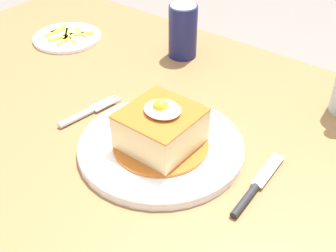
{
  "coord_description": "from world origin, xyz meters",
  "views": [
    {
      "loc": [
        0.45,
        -0.48,
        1.24
      ],
      "look_at": [
        0.08,
        -0.0,
        0.79
      ],
      "focal_mm": 47.28,
      "sensor_mm": 36.0,
      "label": 1
    }
  ],
  "objects_px": {
    "fork": "(85,113)",
    "side_plate_fries": "(67,37)",
    "soda_can": "(183,31)",
    "main_plate": "(161,146)",
    "knife": "(252,191)"
  },
  "relations": [
    {
      "from": "fork",
      "to": "side_plate_fries",
      "type": "xyz_separation_m",
      "value": [
        -0.28,
        0.2,
        -0.0
      ]
    },
    {
      "from": "fork",
      "to": "soda_can",
      "type": "bearing_deg",
      "value": 90.24
    },
    {
      "from": "main_plate",
      "to": "soda_can",
      "type": "distance_m",
      "value": 0.36
    },
    {
      "from": "soda_can",
      "to": "side_plate_fries",
      "type": "xyz_separation_m",
      "value": [
        -0.28,
        -0.11,
        -0.06
      ]
    },
    {
      "from": "main_plate",
      "to": "fork",
      "type": "relative_size",
      "value": 2.03
    },
    {
      "from": "fork",
      "to": "knife",
      "type": "relative_size",
      "value": 0.86
    },
    {
      "from": "knife",
      "to": "fork",
      "type": "bearing_deg",
      "value": -177.76
    },
    {
      "from": "side_plate_fries",
      "to": "soda_can",
      "type": "bearing_deg",
      "value": 21.46
    },
    {
      "from": "main_plate",
      "to": "side_plate_fries",
      "type": "xyz_separation_m",
      "value": [
        -0.46,
        0.19,
        -0.0
      ]
    },
    {
      "from": "fork",
      "to": "side_plate_fries",
      "type": "relative_size",
      "value": 0.83
    },
    {
      "from": "knife",
      "to": "soda_can",
      "type": "height_order",
      "value": "soda_can"
    },
    {
      "from": "main_plate",
      "to": "side_plate_fries",
      "type": "relative_size",
      "value": 1.69
    },
    {
      "from": "soda_can",
      "to": "fork",
      "type": "bearing_deg",
      "value": -89.76
    },
    {
      "from": "soda_can",
      "to": "side_plate_fries",
      "type": "height_order",
      "value": "soda_can"
    },
    {
      "from": "knife",
      "to": "side_plate_fries",
      "type": "distance_m",
      "value": 0.67
    }
  ]
}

